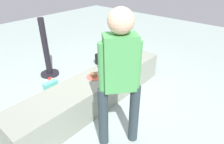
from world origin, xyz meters
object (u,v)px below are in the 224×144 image
at_px(cake_plate, 94,76).
at_px(gift_bag, 52,90).
at_px(adult_standing, 120,72).
at_px(child_seated, 108,59).
at_px(handbag_black_leather, 101,58).
at_px(party_cup_red, 51,81).
at_px(water_bottle_near_gift, 107,65).

xyz_separation_m(cake_plate, gift_bag, (-0.40, 0.60, -0.32)).
height_order(adult_standing, cake_plate, adult_standing).
relative_size(child_seated, adult_standing, 0.29).
distance_m(child_seated, handbag_black_leather, 1.34).
height_order(gift_bag, handbag_black_leather, gift_bag).
xyz_separation_m(child_seated, adult_standing, (-0.67, -0.78, 0.32)).
height_order(child_seated, gift_bag, child_seated).
xyz_separation_m(adult_standing, handbag_black_leather, (1.47, 1.71, -0.87)).
bearing_deg(cake_plate, party_cup_red, 98.47).
height_order(adult_standing, gift_bag, adult_standing).
xyz_separation_m(child_seated, water_bottle_near_gift, (0.66, 0.63, -0.57)).
xyz_separation_m(gift_bag, handbag_black_leather, (1.50, 0.31, -0.03)).
distance_m(water_bottle_near_gift, handbag_black_leather, 0.33).
xyz_separation_m(child_seated, party_cup_red, (-0.45, 1.04, -0.62)).
height_order(party_cup_red, handbag_black_leather, handbag_black_leather).
bearing_deg(water_bottle_near_gift, gift_bag, -179.84).
bearing_deg(party_cup_red, water_bottle_near_gift, -20.55).
xyz_separation_m(gift_bag, party_cup_red, (0.25, 0.42, -0.10)).
height_order(adult_standing, water_bottle_near_gift, adult_standing).
bearing_deg(cake_plate, gift_bag, 123.54).
relative_size(child_seated, party_cup_red, 4.24).
bearing_deg(adult_standing, handbag_black_leather, 49.29).
height_order(cake_plate, water_bottle_near_gift, cake_plate).
xyz_separation_m(child_seated, gift_bag, (-0.70, 0.62, -0.51)).
bearing_deg(water_bottle_near_gift, cake_plate, -147.67).
distance_m(child_seated, cake_plate, 0.35).
xyz_separation_m(adult_standing, party_cup_red, (0.22, 1.82, -0.94)).
bearing_deg(party_cup_red, gift_bag, -120.46).
bearing_deg(party_cup_red, handbag_black_leather, -5.23).
distance_m(cake_plate, party_cup_red, 1.12).
height_order(cake_plate, party_cup_red, cake_plate).
relative_size(adult_standing, handbag_black_leather, 4.77).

